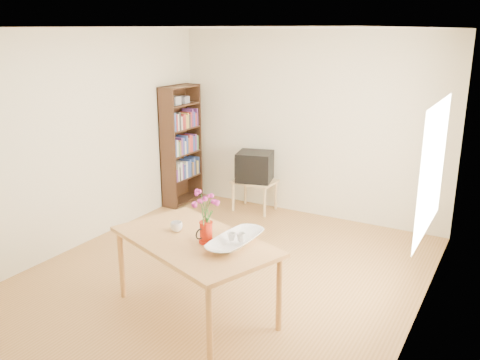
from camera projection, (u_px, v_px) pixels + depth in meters
The scene contains 11 objects.
room at pixel (228, 159), 5.23m from camera, with size 4.50×4.50×4.50m.
table at pixel (195, 246), 4.65m from camera, with size 1.77×1.37×0.75m.
tv_stand at pixel (255, 185), 7.47m from camera, with size 0.60×0.45×0.46m.
bookshelf at pixel (181, 149), 7.70m from camera, with size 0.28×0.70×1.80m.
pitcher at pixel (206, 233), 4.53m from camera, with size 0.13×0.21×0.20m.
flowers at pixel (206, 206), 4.46m from camera, with size 0.23×0.23×0.32m, color #C22D99, non-canonical shape.
mug at pixel (177, 227), 4.80m from camera, with size 0.12×0.12×0.09m, color white.
bowl at pixel (235, 222), 4.45m from camera, with size 0.45×0.45×0.43m, color white.
teacup_a at pixel (231, 226), 4.48m from camera, with size 0.06×0.06×0.06m, color white.
teacup_b at pixel (241, 227), 4.46m from camera, with size 0.07×0.07×0.07m, color white.
television at pixel (255, 166), 7.40m from camera, with size 0.59×0.56×0.43m.
Camera 1 is at (2.64, -4.35, 2.59)m, focal length 38.00 mm.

